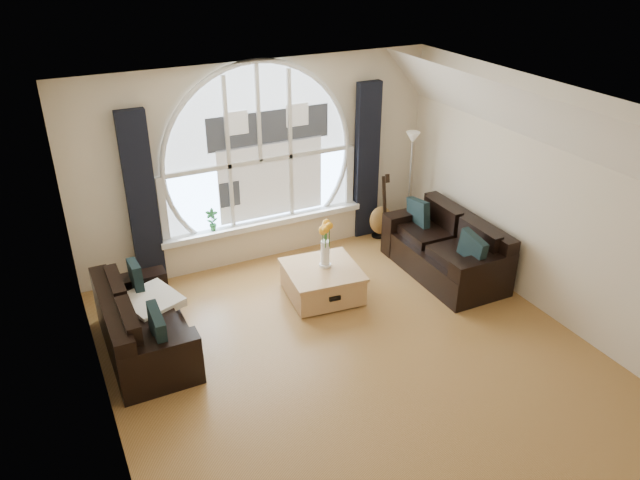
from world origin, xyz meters
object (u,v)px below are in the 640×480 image
at_px(vase_flowers, 325,238).
at_px(floor_lamp, 409,185).
at_px(sofa_right, 445,246).
at_px(coffee_chest, 322,281).
at_px(potted_plant, 212,220).
at_px(sofa_left, 144,320).
at_px(guitar, 382,206).

distance_m(vase_flowers, floor_lamp, 2.08).
height_order(sofa_right, coffee_chest, sofa_right).
xyz_separation_m(vase_flowers, potted_plant, (-1.04, 1.28, -0.08)).
bearing_deg(floor_lamp, coffee_chest, -152.64).
relative_size(sofa_left, coffee_chest, 1.84).
relative_size(vase_flowers, floor_lamp, 0.44).
bearing_deg(floor_lamp, guitar, 172.81).
distance_m(guitar, potted_plant, 2.49).
bearing_deg(sofa_left, sofa_right, -0.91).
bearing_deg(sofa_right, floor_lamp, 81.14).
relative_size(sofa_left, floor_lamp, 1.03).
bearing_deg(coffee_chest, vase_flowers, 38.70).
height_order(sofa_left, guitar, guitar).
bearing_deg(coffee_chest, guitar, 41.14).
bearing_deg(coffee_chest, potted_plant, 132.84).
xyz_separation_m(sofa_right, floor_lamp, (0.20, 1.19, 0.40)).
distance_m(sofa_right, coffee_chest, 1.73).
distance_m(vase_flowers, guitar, 1.76).
bearing_deg(potted_plant, coffee_chest, -53.25).
relative_size(vase_flowers, potted_plant, 2.26).
relative_size(coffee_chest, potted_plant, 2.88).
bearing_deg(potted_plant, guitar, -6.31).
distance_m(sofa_left, guitar, 3.90).
height_order(vase_flowers, potted_plant, vase_flowers).
height_order(sofa_left, floor_lamp, floor_lamp).
xyz_separation_m(floor_lamp, guitar, (-0.42, 0.05, -0.27)).
xyz_separation_m(sofa_right, potted_plant, (-2.69, 1.52, 0.30)).
distance_m(sofa_left, vase_flowers, 2.32).
bearing_deg(floor_lamp, sofa_right, -99.37).
bearing_deg(sofa_right, sofa_left, 179.83).
bearing_deg(potted_plant, floor_lamp, -6.44).
xyz_separation_m(sofa_left, sofa_right, (3.94, -0.05, 0.00)).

